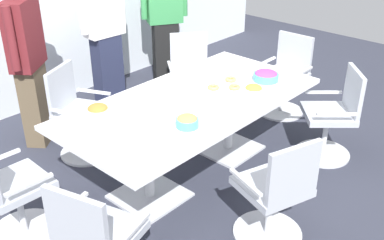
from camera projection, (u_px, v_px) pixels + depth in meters
ground_plane at (192, 171)px, 4.45m from camera, size 10.00×10.00×0.01m
conference_table at (192, 113)px, 4.16m from camera, size 2.40×1.20×0.75m
office_chair_0 at (79, 117)px, 4.57m from camera, size 0.72×0.72×0.91m
office_chair_1 at (10, 194)px, 3.46m from camera, size 0.56×0.56×0.91m
office_chair_3 at (276, 196)px, 3.43m from camera, size 0.68×0.68×0.91m
office_chair_4 at (333, 119)px, 4.53m from camera, size 0.76×0.76×0.91m
office_chair_5 at (285, 79)px, 5.42m from camera, size 0.55×0.55×0.91m
office_chair_6 at (191, 78)px, 5.44m from camera, size 0.76×0.76×0.91m
person_standing_0 at (28, 59)px, 4.54m from camera, size 0.53×0.44×1.76m
person_standing_1 at (104, 27)px, 5.28m from camera, size 0.61×0.24×1.87m
person_standing_2 at (165, 16)px, 5.98m from camera, size 0.57×0.41×1.75m
snack_bowl_candy_mix at (266, 76)px, 4.48m from camera, size 0.24×0.24×0.10m
snack_bowl_chips_yellow at (254, 90)px, 4.16m from camera, size 0.17×0.17×0.11m
snack_bowl_cookies at (187, 121)px, 3.64m from camera, size 0.18×0.18×0.10m
snack_bowl_pretzels at (98, 111)px, 3.78m from camera, size 0.19×0.19×0.12m
donut_platter at (223, 84)px, 4.37m from camera, size 0.37×0.37×0.04m
plate_stack at (201, 102)px, 4.02m from camera, size 0.21×0.21×0.04m
napkin_pile at (155, 102)px, 3.99m from camera, size 0.18×0.18×0.06m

